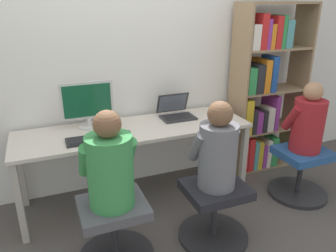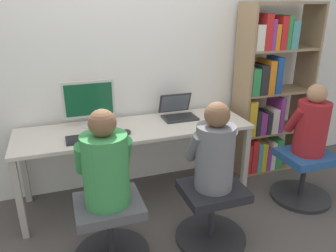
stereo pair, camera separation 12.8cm
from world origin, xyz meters
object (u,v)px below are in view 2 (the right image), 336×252
keyboard (93,138)px  office_chair_side (303,175)px  desktop_monitor (89,103)px  person_at_laptop (215,151)px  office_chair_left (110,229)px  person_near_shelf (312,124)px  office_chair_right (212,213)px  laptop (178,113)px  person_at_monitor (105,164)px  bookshelf (267,96)px

keyboard → office_chair_side: bearing=-11.4°
desktop_monitor → keyboard: size_ratio=1.05×
keyboard → person_at_laptop: person_at_laptop is taller
office_chair_left → office_chair_side: 1.87m
keyboard → office_chair_left: bearing=-88.7°
person_at_laptop → desktop_monitor: bearing=129.3°
desktop_monitor → keyboard: (-0.02, -0.32, -0.20)m
person_near_shelf → desktop_monitor: bearing=159.5°
office_chair_right → office_chair_side: 1.11m
laptop → office_chair_side: 1.32m
person_at_laptop → person_near_shelf: size_ratio=1.02×
office_chair_left → person_at_laptop: 0.94m
person_at_monitor → bookshelf: (1.82, 0.83, 0.08)m
person_near_shelf → keyboard: bearing=168.8°
office_chair_right → person_near_shelf: size_ratio=0.86×
office_chair_side → person_near_shelf: 0.51m
laptop → keyboard: size_ratio=0.74×
desktop_monitor → person_near_shelf: size_ratio=0.71×
bookshelf → person_at_monitor: bearing=-155.6°
laptop → person_near_shelf: person_near_shelf is taller
bookshelf → person_near_shelf: bookshelf is taller
office_chair_right → person_at_monitor: person_at_monitor is taller
office_chair_left → office_chair_right: bearing=-4.3°
person_at_monitor → office_chair_side: person_at_monitor is taller
desktop_monitor → person_at_monitor: 0.90m
desktop_monitor → laptop: desktop_monitor is taller
bookshelf → keyboard: bearing=-171.8°
desktop_monitor → laptop: 0.84m
laptop → office_chair_side: laptop is taller
person_at_monitor → person_near_shelf: person_at_monitor is taller
person_at_laptop → bookshelf: size_ratio=0.37×
person_at_laptop → bookshelf: 1.37m
office_chair_left → office_chair_right: (0.78, -0.06, 0.00)m
person_at_laptop → office_chair_right: bearing=-90.0°
bookshelf → office_chair_left: bearing=-155.4°
office_chair_right → person_near_shelf: person_near_shelf is taller
person_at_laptop → office_chair_side: bearing=12.7°
office_chair_right → person_at_monitor: bearing=175.3°
person_at_monitor → bookshelf: size_ratio=0.38×
office_chair_right → person_at_monitor: (-0.78, 0.06, 0.52)m
keyboard → office_chair_right: 1.12m
desktop_monitor → office_chair_left: (-0.01, -0.89, -0.69)m
office_chair_left → office_chair_side: same height
person_at_laptop → bookshelf: bearing=40.3°
person_at_laptop → bookshelf: bookshelf is taller
desktop_monitor → person_at_monitor: (-0.01, -0.88, -0.17)m
bookshelf → office_chair_side: bearing=-86.7°
office_chair_side → laptop: bearing=147.5°
office_chair_right → desktop_monitor: bearing=129.1°
laptop → office_chair_side: bearing=-32.5°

